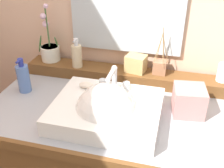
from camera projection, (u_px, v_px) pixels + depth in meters
back_ledge at (126, 75)px, 1.42m from camera, size 1.07×0.12×0.06m
sink_basin at (106, 112)px, 1.13m from camera, size 0.45×0.37×0.28m
soap_bar at (87, 85)px, 1.23m from camera, size 0.07×0.04×0.02m
potted_plant at (50, 49)px, 1.48m from camera, size 0.12×0.10×0.31m
soap_dispenser at (77, 55)px, 1.41m from camera, size 0.05×0.06×0.16m
tumbler_cup at (224, 72)px, 1.29m from camera, size 0.06×0.06×0.09m
reed_diffuser at (160, 66)px, 1.36m from camera, size 0.08×0.08×0.24m
trinket_box at (136, 64)px, 1.38m from camera, size 0.11×0.10×0.09m
lotion_bottle at (23, 78)px, 1.31m from camera, size 0.06×0.06×0.17m
tissue_box at (189, 101)px, 1.16m from camera, size 0.15×0.15×0.12m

